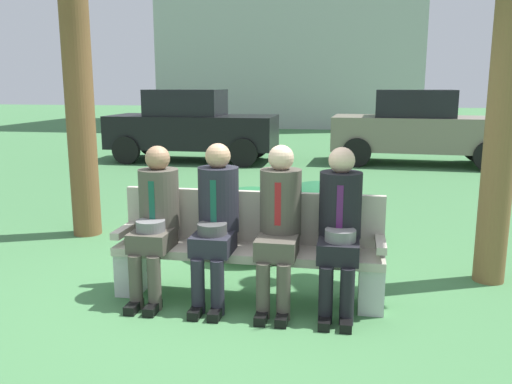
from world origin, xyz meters
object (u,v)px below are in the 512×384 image
object	(u,v)px
seated_man_leftmost	(156,215)
seated_man_centerright	(279,218)
seated_man_centerleft	(216,216)
shrub_near_bench	(252,221)
park_bench	(249,248)
shrub_mid_lawn	(319,211)
seated_man_rightmost	(340,222)
parked_car_near	(192,126)
parked_car_far	(419,127)

from	to	relation	value
seated_man_leftmost	seated_man_centerright	xyz separation A→B (m)	(1.05, 0.01, 0.02)
seated_man_centerleft	shrub_near_bench	world-z (taller)	seated_man_centerleft
park_bench	seated_man_centerright	bearing A→B (deg)	-24.67
shrub_mid_lawn	seated_man_centerleft	bearing A→B (deg)	-110.18
seated_man_centerleft	shrub_mid_lawn	size ratio (longest dim) A/B	1.19
seated_man_leftmost	shrub_mid_lawn	world-z (taller)	seated_man_leftmost
seated_man_centerleft	shrub_mid_lawn	bearing A→B (deg)	69.82
seated_man_rightmost	parked_car_near	size ratio (longest dim) A/B	0.34
seated_man_centerright	seated_man_centerleft	bearing A→B (deg)	-179.40
seated_man_leftmost	parked_car_near	bearing A→B (deg)	105.15
shrub_near_bench	parked_car_far	xyz separation A→B (m)	(2.48, 7.17, 0.48)
seated_man_leftmost	parked_car_near	xyz separation A→B (m)	(-2.18, 8.04, 0.12)
seated_man_centerright	parked_car_near	distance (m)	8.65
seated_man_centerleft	seated_man_rightmost	bearing A→B (deg)	-0.06
shrub_mid_lawn	parked_car_near	bearing A→B (deg)	119.36
shrub_near_bench	parked_car_near	xyz separation A→B (m)	(-2.75, 6.72, 0.48)
park_bench	parked_car_far	bearing A→B (deg)	74.73
park_bench	shrub_mid_lawn	distance (m)	1.89
seated_man_centerleft	seated_man_centerright	world-z (taller)	seated_man_centerleft
seated_man_centerleft	parked_car_far	xyz separation A→B (m)	(2.53, 8.48, 0.10)
parked_car_near	parked_car_far	bearing A→B (deg)	4.90
seated_man_centerright	shrub_near_bench	distance (m)	1.44
seated_man_centerleft	parked_car_far	size ratio (longest dim) A/B	0.33
park_bench	shrub_near_bench	distance (m)	1.20
shrub_near_bench	shrub_mid_lawn	world-z (taller)	shrub_near_bench
seated_man_leftmost	shrub_mid_lawn	size ratio (longest dim) A/B	1.17
seated_man_rightmost	shrub_near_bench	xyz separation A→B (m)	(-0.96, 1.31, -0.37)
shrub_near_bench	parked_car_near	size ratio (longest dim) A/B	0.30
seated_man_leftmost	seated_man_rightmost	bearing A→B (deg)	0.08
parked_car_far	seated_man_centerright	bearing A→B (deg)	-103.29
shrub_near_bench	parked_car_far	size ratio (longest dim) A/B	0.29
seated_man_leftmost	parked_car_far	world-z (taller)	parked_car_far
seated_man_centerleft	seated_man_centerright	bearing A→B (deg)	0.60
seated_man_centerright	shrub_mid_lawn	size ratio (longest dim) A/B	1.19
seated_man_leftmost	seated_man_centerleft	size ratio (longest dim) A/B	0.98
seated_man_rightmost	parked_car_near	world-z (taller)	parked_car_near
seated_man_centerright	parked_car_far	distance (m)	8.71
seated_man_leftmost	seated_man_rightmost	distance (m)	1.53
park_bench	seated_man_centerright	distance (m)	0.43
seated_man_rightmost	shrub_near_bench	distance (m)	1.67
park_bench	shrub_mid_lawn	world-z (taller)	park_bench
parked_car_far	shrub_mid_lawn	bearing A→B (deg)	-105.49
seated_man_leftmost	seated_man_centerleft	bearing A→B (deg)	0.34
shrub_mid_lawn	parked_car_far	xyz separation A→B (m)	(1.81, 6.53, 0.49)
park_bench	shrub_mid_lawn	size ratio (longest dim) A/B	2.03
park_bench	seated_man_leftmost	world-z (taller)	seated_man_leftmost
seated_man_centerright	shrub_near_bench	size ratio (longest dim) A/B	1.14
seated_man_leftmost	parked_car_near	size ratio (longest dim) A/B	0.33
shrub_near_bench	seated_man_leftmost	bearing A→B (deg)	-113.67
park_bench	shrub_mid_lawn	bearing A→B (deg)	75.56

